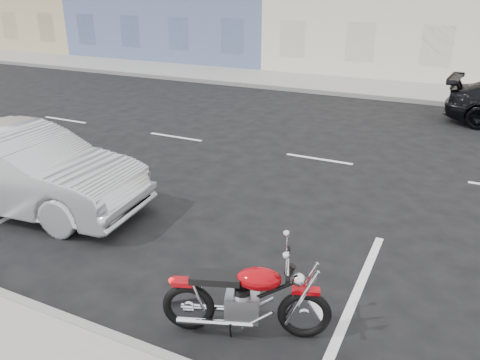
% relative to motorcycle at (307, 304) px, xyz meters
% --- Properties ---
extents(ground, '(120.00, 120.00, 0.00)m').
position_rel_motorcycle_xyz_m(ground, '(0.35, 5.90, -0.45)').
color(ground, black).
rests_on(ground, ground).
extents(sidewalk_far, '(80.00, 3.40, 0.15)m').
position_rel_motorcycle_xyz_m(sidewalk_far, '(-4.65, 14.60, -0.37)').
color(sidewalk_far, gray).
rests_on(sidewalk_far, ground).
extents(curb_far, '(80.00, 0.12, 0.16)m').
position_rel_motorcycle_xyz_m(curb_far, '(-4.65, 12.90, -0.37)').
color(curb_far, gray).
rests_on(curb_far, ground).
extents(motorcycle, '(1.87, 0.89, 0.98)m').
position_rel_motorcycle_xyz_m(motorcycle, '(0.00, 0.00, 0.00)').
color(motorcycle, black).
rests_on(motorcycle, ground).
extents(sedan_silver, '(4.63, 2.03, 1.48)m').
position_rel_motorcycle_xyz_m(sedan_silver, '(-5.65, 1.05, 0.29)').
color(sedan_silver, '#B8BCC1').
rests_on(sedan_silver, ground).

